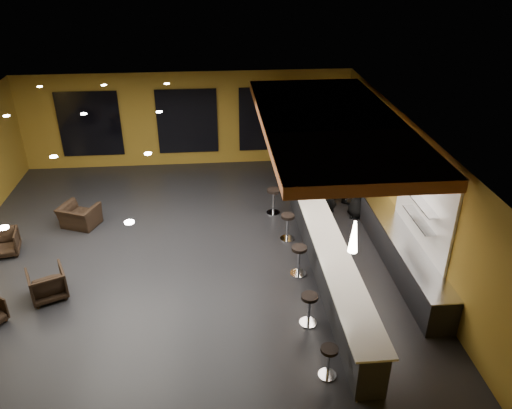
{
  "coord_description": "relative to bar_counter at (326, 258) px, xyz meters",
  "views": [
    {
      "loc": [
        0.95,
        -11.27,
        7.58
      ],
      "look_at": [
        2.0,
        0.5,
        1.3
      ],
      "focal_mm": 35.0,
      "sensor_mm": 36.0,
      "label": 1
    }
  ],
  "objects": [
    {
      "name": "floor",
      "position": [
        -3.65,
        1.0,
        -0.55
      ],
      "size": [
        12.0,
        13.0,
        0.1
      ],
      "primitive_type": "cube",
      "color": "black",
      "rests_on": "ground"
    },
    {
      "name": "ceiling",
      "position": [
        -3.65,
        1.0,
        3.05
      ],
      "size": [
        12.0,
        13.0,
        0.1
      ],
      "primitive_type": "cube",
      "color": "black"
    },
    {
      "name": "wall_back",
      "position": [
        -3.65,
        7.55,
        1.25
      ],
      "size": [
        12.0,
        0.1,
        3.5
      ],
      "primitive_type": "cube",
      "color": "olive",
      "rests_on": "floor"
    },
    {
      "name": "wall_right",
      "position": [
        2.4,
        1.0,
        1.25
      ],
      "size": [
        0.1,
        13.0,
        3.5
      ],
      "primitive_type": "cube",
      "color": "olive",
      "rests_on": "floor"
    },
    {
      "name": "wood_soffit",
      "position": [
        0.35,
        2.0,
        2.86
      ],
      "size": [
        3.6,
        8.0,
        0.28
      ],
      "primitive_type": "cube",
      "color": "#A55A30",
      "rests_on": "ceiling"
    },
    {
      "name": "window_left",
      "position": [
        -7.15,
        7.44,
        1.2
      ],
      "size": [
        2.2,
        0.06,
        2.4
      ],
      "primitive_type": "cube",
      "color": "black",
      "rests_on": "wall_back"
    },
    {
      "name": "window_center",
      "position": [
        -3.65,
        7.44,
        1.2
      ],
      "size": [
        2.2,
        0.06,
        2.4
      ],
      "primitive_type": "cube",
      "color": "black",
      "rests_on": "wall_back"
    },
    {
      "name": "window_right",
      "position": [
        -0.65,
        7.44,
        1.2
      ],
      "size": [
        2.2,
        0.06,
        2.4
      ],
      "primitive_type": "cube",
      "color": "black",
      "rests_on": "wall_back"
    },
    {
      "name": "tile_backsplash",
      "position": [
        2.31,
        0.0,
        1.5
      ],
      "size": [
        0.06,
        3.2,
        2.4
      ],
      "primitive_type": "cube",
      "color": "white",
      "rests_on": "wall_right"
    },
    {
      "name": "bar_counter",
      "position": [
        0.0,
        0.0,
        0.0
      ],
      "size": [
        0.6,
        8.0,
        1.0
      ],
      "primitive_type": "cube",
      "color": "black",
      "rests_on": "floor"
    },
    {
      "name": "bar_top",
      "position": [
        0.0,
        0.0,
        0.52
      ],
      "size": [
        0.78,
        8.1,
        0.05
      ],
      "primitive_type": "cube",
      "color": "silver",
      "rests_on": "bar_counter"
    },
    {
      "name": "prep_counter",
      "position": [
        2.0,
        0.5,
        -0.07
      ],
      "size": [
        0.7,
        6.0,
        0.86
      ],
      "primitive_type": "cube",
      "color": "black",
      "rests_on": "floor"
    },
    {
      "name": "prep_top",
      "position": [
        2.0,
        0.5,
        0.39
      ],
      "size": [
        0.72,
        6.0,
        0.03
      ],
      "primitive_type": "cube",
      "color": "silver",
      "rests_on": "prep_counter"
    },
    {
      "name": "wall_shelf_lower",
      "position": [
        2.17,
        -0.2,
        1.1
      ],
      "size": [
        0.3,
        1.5,
        0.03
      ],
      "primitive_type": "cube",
      "color": "silver",
      "rests_on": "wall_right"
    },
    {
      "name": "wall_shelf_upper",
      "position": [
        2.17,
        -0.2,
        1.55
      ],
      "size": [
        0.3,
        1.5,
        0.03
      ],
      "primitive_type": "cube",
      "color": "silver",
      "rests_on": "wall_right"
    },
    {
      "name": "column",
      "position": [
        0.0,
        4.6,
        1.25
      ],
      "size": [
        0.6,
        0.6,
        3.5
      ],
      "primitive_type": "cube",
      "color": "#A97125",
      "rests_on": "floor"
    },
    {
      "name": "pendant_0",
      "position": [
        0.0,
        -2.0,
        1.85
      ],
      "size": [
        0.2,
        0.2,
        0.7
      ],
      "primitive_type": "cone",
      "color": "white",
      "rests_on": "wood_soffit"
    },
    {
      "name": "pendant_1",
      "position": [
        0.0,
        0.5,
        1.85
      ],
      "size": [
        0.2,
        0.2,
        0.7
      ],
      "primitive_type": "cone",
      "color": "white",
      "rests_on": "wood_soffit"
    },
    {
      "name": "pendant_2",
      "position": [
        0.0,
        3.0,
        1.85
      ],
      "size": [
        0.2,
        0.2,
        0.7
      ],
      "primitive_type": "cone",
      "color": "white",
      "rests_on": "wood_soffit"
    },
    {
      "name": "staff_a",
      "position": [
        0.59,
        2.66,
        0.35
      ],
      "size": [
        0.64,
        0.44,
        1.7
      ],
      "primitive_type": "imported",
      "rotation": [
        0.0,
        0.0,
        -0.06
      ],
      "color": "black",
      "rests_on": "floor"
    },
    {
      "name": "staff_b",
      "position": [
        1.38,
        3.61,
        0.4
      ],
      "size": [
        1.02,
        0.88,
        1.81
      ],
      "primitive_type": "imported",
      "rotation": [
        0.0,
        0.0,
        0.25
      ],
      "color": "black",
      "rests_on": "floor"
    },
    {
      "name": "staff_c",
      "position": [
        1.6,
        2.88,
        0.28
      ],
      "size": [
        0.89,
        0.73,
        1.56
      ],
      "primitive_type": "imported",
      "rotation": [
        0.0,
        0.0,
        -0.35
      ],
      "color": "black",
      "rests_on": "floor"
    },
    {
      "name": "armchair_b",
      "position": [
        -6.79,
        -0.31,
        -0.12
      ],
      "size": [
        1.07,
        1.08,
        0.75
      ],
      "primitive_type": "imported",
      "rotation": [
        0.0,
        0.0,
        3.56
      ],
      "color": "black",
      "rests_on": "floor"
    },
    {
      "name": "armchair_c",
      "position": [
        -8.48,
        1.69,
        -0.16
      ],
      "size": [
        0.87,
        0.89,
        0.69
      ],
      "primitive_type": "imported",
      "rotation": [
        0.0,
        0.0,
        0.21
      ],
      "color": "black",
      "rests_on": "floor"
    },
    {
      "name": "armchair_d",
      "position": [
        -6.78,
        3.05,
        -0.16
      ],
      "size": [
        1.3,
        1.23,
        0.67
      ],
      "primitive_type": "imported",
      "rotation": [
        0.0,
        0.0,
        2.75
      ],
      "color": "black",
      "rests_on": "floor"
    },
    {
      "name": "bar_stool_0",
      "position": [
        -0.67,
        -3.34,
        -0.04
      ],
      "size": [
        0.36,
        0.36,
        0.72
      ],
      "rotation": [
        0.0,
        0.0,
        -0.04
      ],
      "color": "silver",
      "rests_on": "floor"
    },
    {
      "name": "bar_stool_1",
      "position": [
        -0.78,
        -1.81,
        -0.0
      ],
      "size": [
        0.39,
        0.39,
        0.77
      ],
      "rotation": [
        0.0,
        0.0,
        -0.43
      ],
      "color": "silver",
      "rests_on": "floor"
    },
    {
      "name": "bar_stool_2",
      "position": [
        -0.69,
        0.06,
        0.02
      ],
      "size": [
        0.41,
        0.41,
        0.82
      ],
      "rotation": [
        0.0,
        0.0,
        0.07
      ],
      "color": "silver",
      "rests_on": "floor"
    },
    {
      "name": "bar_stool_3",
      "position": [
        -0.73,
        1.75,
        0.01
      ],
      "size": [
        0.4,
        0.4,
        0.79
      ],
      "rotation": [
        0.0,
        0.0,
        0.21
      ],
      "color": "silver",
      "rests_on": "floor"
    },
    {
      "name": "bar_stool_4",
      "position": [
        -0.94,
        3.32,
        0.03
      ],
      "size": [
        0.42,
        0.42,
        0.83
      ],
      "rotation": [
        0.0,
        0.0,
        -0.03
      ],
      "color": "silver",
      "rests_on": "floor"
    }
  ]
}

